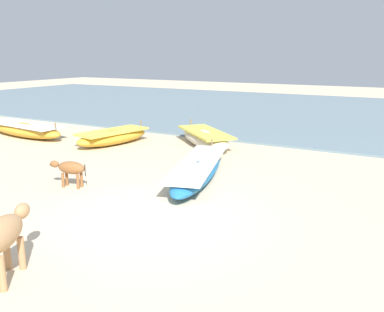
% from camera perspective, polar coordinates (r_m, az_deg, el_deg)
% --- Properties ---
extents(ground, '(80.00, 80.00, 0.00)m').
position_cam_1_polar(ground, '(8.69, -5.74, -8.63)').
color(ground, beige).
extents(sea_water, '(60.00, 20.00, 0.08)m').
position_cam_1_polar(sea_water, '(25.10, 18.29, 5.74)').
color(sea_water, slate).
rests_on(sea_water, ground).
extents(fishing_boat_1, '(4.48, 1.58, 0.76)m').
position_cam_1_polar(fishing_boat_1, '(18.38, -22.20, 3.45)').
color(fishing_boat_1, gold).
rests_on(fishing_boat_1, ground).
extents(fishing_boat_2, '(3.40, 3.18, 0.76)m').
position_cam_1_polar(fishing_boat_2, '(15.27, 1.87, 2.54)').
color(fishing_boat_2, beige).
rests_on(fishing_boat_2, ground).
extents(fishing_boat_3, '(1.72, 3.29, 0.74)m').
position_cam_1_polar(fishing_boat_3, '(15.86, -10.98, 2.67)').
color(fishing_boat_3, gold).
rests_on(fishing_boat_3, ground).
extents(fishing_boat_4, '(2.25, 4.75, 0.68)m').
position_cam_1_polar(fishing_boat_4, '(11.24, 0.85, -1.87)').
color(fishing_boat_4, '#1E669E').
rests_on(fishing_boat_4, ground).
extents(cow_adult_tan, '(0.94, 1.44, 0.98)m').
position_cam_1_polar(cow_adult_tan, '(6.85, -24.81, -9.94)').
color(cow_adult_tan, tan).
rests_on(cow_adult_tan, ground).
extents(calf_near_brown, '(1.05, 0.44, 0.68)m').
position_cam_1_polar(calf_near_brown, '(10.92, -16.60, -1.70)').
color(calf_near_brown, brown).
rests_on(calf_near_brown, ground).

